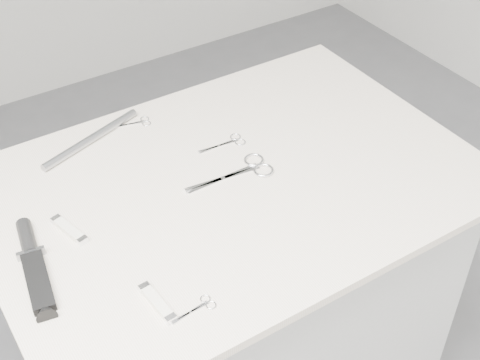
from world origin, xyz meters
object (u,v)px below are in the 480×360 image
plinth (233,323)px  pocket_knife_b (157,303)px  tiny_scissors (199,308)px  sheathed_knife (33,261)px  metal_rail (91,139)px  pocket_knife_a (69,230)px  embroidery_scissors_a (229,143)px  large_shears (246,170)px  embroidery_scissors_b (137,123)px

plinth → pocket_knife_b: 0.59m
tiny_scissors → sheathed_knife: bearing=124.3°
pocket_knife_b → metal_rail: metal_rail is taller
plinth → pocket_knife_a: 0.58m
embroidery_scissors_a → pocket_knife_a: pocket_knife_a is taller
embroidery_scissors_a → tiny_scissors: bearing=-124.7°
sheathed_knife → plinth: bearing=-79.2°
embroidery_scissors_a → large_shears: bearing=-98.0°
large_shears → embroidery_scissors_b: size_ratio=2.06×
large_shears → embroidery_scissors_a: (0.02, 0.10, -0.00)m
embroidery_scissors_a → sheathed_knife: (-0.48, -0.12, 0.01)m
tiny_scissors → sheathed_knife: (-0.20, 0.24, 0.01)m
large_shears → metal_rail: bearing=134.3°
embroidery_scissors_b → tiny_scissors: bearing=-91.7°
embroidery_scissors_b → metal_rail: 0.11m
embroidery_scissors_b → pocket_knife_a: size_ratio=0.97×
pocket_knife_a → large_shears: bearing=-108.4°
sheathed_knife → pocket_knife_a: size_ratio=2.38×
plinth → embroidery_scissors_a: bearing=61.0°
metal_rail → pocket_knife_b: bearing=-100.0°
large_shears → pocket_knife_b: size_ratio=1.98×
embroidery_scissors_a → embroidery_scissors_b: same height
plinth → tiny_scissors: 0.58m
pocket_knife_b → large_shears: bearing=-60.0°
embroidery_scissors_a → sheathed_knife: size_ratio=0.47×
plinth → large_shears: large_shears is taller
embroidery_scissors_b → sheathed_knife: 0.45m
plinth → pocket_knife_a: size_ratio=9.41×
sheathed_knife → metal_rail: sheathed_knife is taller
sheathed_knife → metal_rail: (0.23, 0.28, 0.00)m
plinth → embroidery_scissors_b: bearing=105.5°
sheathed_knife → pocket_knife_a: 0.09m
tiny_scissors → plinth: bearing=43.8°
tiny_scissors → sheathed_knife: sheathed_knife is taller
tiny_scissors → large_shears: bearing=40.0°
embroidery_scissors_a → pocket_knife_b: 0.46m
pocket_knife_a → sheathed_knife: bearing=102.5°
embroidery_scissors_a → metal_rail: size_ratio=0.41×
embroidery_scissors_b → pocket_knife_a: pocket_knife_a is taller
plinth → sheathed_knife: 0.64m
large_shears → pocket_knife_b: pocket_knife_b is taller
sheathed_knife → embroidery_scissors_b: bearing=-40.1°
sheathed_knife → pocket_knife_b: 0.25m
embroidery_scissors_b → large_shears: bearing=-53.5°
tiny_scissors → pocket_knife_a: bearing=106.9°
sheathed_knife → large_shears: bearing=-78.4°
metal_rail → large_shears: bearing=-48.8°
pocket_knife_b → sheathed_knife: bearing=31.1°
large_shears → plinth: bearing=-166.8°
plinth → metal_rail: size_ratio=3.44×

